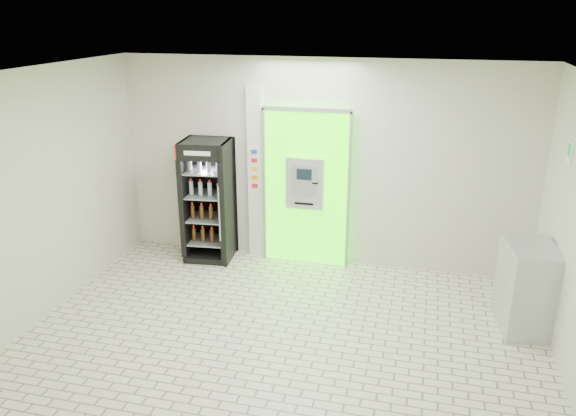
% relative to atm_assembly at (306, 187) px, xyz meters
% --- Properties ---
extents(ground, '(6.00, 6.00, 0.00)m').
position_rel_atm_assembly_xyz_m(ground, '(0.20, -2.41, -1.17)').
color(ground, beige).
rests_on(ground, ground).
extents(room_shell, '(6.00, 6.00, 6.00)m').
position_rel_atm_assembly_xyz_m(room_shell, '(0.20, -2.41, 0.67)').
color(room_shell, beige).
rests_on(room_shell, ground).
extents(atm_assembly, '(1.30, 0.24, 2.33)m').
position_rel_atm_assembly_xyz_m(atm_assembly, '(0.00, 0.00, 0.00)').
color(atm_assembly, '#2DFF00').
rests_on(atm_assembly, ground).
extents(pillar, '(0.22, 0.11, 2.60)m').
position_rel_atm_assembly_xyz_m(pillar, '(-0.78, 0.04, 0.13)').
color(pillar, silver).
rests_on(pillar, ground).
extents(beverage_cooler, '(0.75, 0.69, 1.83)m').
position_rel_atm_assembly_xyz_m(beverage_cooler, '(-1.45, -0.22, -0.29)').
color(beverage_cooler, black).
rests_on(beverage_cooler, ground).
extents(steel_cabinet, '(0.63, 0.86, 1.07)m').
position_rel_atm_assembly_xyz_m(steel_cabinet, '(2.92, -1.23, -0.64)').
color(steel_cabinet, '#B0B3B8').
rests_on(steel_cabinet, ground).
extents(exit_sign, '(0.02, 0.22, 0.26)m').
position_rel_atm_assembly_xyz_m(exit_sign, '(3.19, -1.01, 0.95)').
color(exit_sign, white).
rests_on(exit_sign, room_shell).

